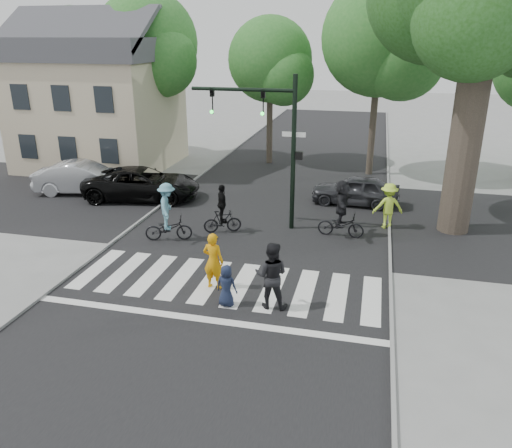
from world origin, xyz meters
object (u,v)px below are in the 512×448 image
at_px(pedestrian_child, 226,286).
at_px(car_grey, 355,190).
at_px(cyclist_right, 342,212).
at_px(pedestrian_adult, 271,275).
at_px(car_suv, 142,184).
at_px(car_silver, 84,178).
at_px(traffic_signal, 272,131).
at_px(cyclist_mid, 222,213).
at_px(pedestrian_woman, 213,261).
at_px(cyclist_left, 168,216).

distance_m(pedestrian_child, car_grey, 10.67).
bearing_deg(cyclist_right, pedestrian_adult, -104.47).
height_order(pedestrian_adult, cyclist_right, cyclist_right).
bearing_deg(pedestrian_child, car_suv, -45.30).
height_order(car_silver, car_grey, car_silver).
height_order(traffic_signal, cyclist_mid, traffic_signal).
relative_size(pedestrian_child, car_grey, 0.32).
relative_size(pedestrian_woman, cyclist_left, 0.81).
height_order(cyclist_left, cyclist_right, cyclist_right).
bearing_deg(pedestrian_woman, traffic_signal, -88.77).
xyz_separation_m(traffic_signal, pedestrian_child, (0.08, -6.50, -3.27)).
relative_size(traffic_signal, car_silver, 1.28).
height_order(cyclist_right, car_silver, cyclist_right).
bearing_deg(car_silver, car_grey, -96.80).
distance_m(cyclist_right, car_suv, 9.86).
bearing_deg(pedestrian_child, pedestrian_woman, -46.96).
xyz_separation_m(pedestrian_woman, car_suv, (-6.07, 7.72, -0.16)).
height_order(traffic_signal, car_suv, traffic_signal).
bearing_deg(car_silver, car_suv, -106.45).
xyz_separation_m(pedestrian_child, pedestrian_adult, (1.25, 0.25, 0.36)).
distance_m(pedestrian_woman, car_suv, 9.82).
relative_size(pedestrian_woman, cyclist_right, 0.80).
xyz_separation_m(traffic_signal, pedestrian_adult, (1.33, -6.26, -2.91)).
height_order(pedestrian_child, cyclist_right, cyclist_right).
distance_m(pedestrian_adult, car_suv, 11.62).
bearing_deg(traffic_signal, car_suv, 162.13).
distance_m(pedestrian_adult, cyclist_right, 6.03).
bearing_deg(car_grey, traffic_signal, -37.46).
bearing_deg(car_silver, pedestrian_adult, -140.32).
bearing_deg(traffic_signal, car_grey, 49.62).
relative_size(traffic_signal, cyclist_left, 2.68).
relative_size(pedestrian_child, cyclist_right, 0.56).
xyz_separation_m(pedestrian_woman, pedestrian_adult, (1.94, -0.70, 0.08)).
bearing_deg(pedestrian_woman, pedestrian_child, 133.86).
relative_size(cyclist_left, cyclist_right, 0.99).
distance_m(cyclist_left, car_silver, 7.92).
bearing_deg(car_grey, pedestrian_adult, -7.47).
bearing_deg(pedestrian_woman, cyclist_right, -116.30).
relative_size(pedestrian_woman, pedestrian_child, 1.44).
xyz_separation_m(pedestrian_child, cyclist_left, (-3.55, 4.19, 0.34)).
distance_m(cyclist_right, car_silver, 13.00).
height_order(pedestrian_adult, cyclist_mid, pedestrian_adult).
bearing_deg(cyclist_right, pedestrian_child, -114.36).
bearing_deg(cyclist_left, car_suv, 125.71).
bearing_deg(traffic_signal, cyclist_mid, -148.84).
xyz_separation_m(pedestrian_adult, car_grey, (1.83, 9.97, -0.32)).
relative_size(traffic_signal, pedestrian_woman, 3.31).
xyz_separation_m(pedestrian_woman, car_silver, (-9.25, 7.92, -0.13)).
height_order(pedestrian_adult, car_suv, pedestrian_adult).
bearing_deg(car_silver, pedestrian_child, -144.45).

